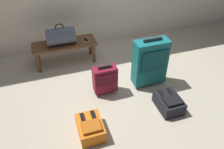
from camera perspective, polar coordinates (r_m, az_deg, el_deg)
name	(u,v)px	position (r m, az deg, el deg)	size (l,w,h in m)	color
ground_plane	(121,95)	(3.15, 2.39, -5.21)	(6.60, 6.60, 0.00)	#B2A893
bench	(65,46)	(3.68, -11.96, 7.05)	(1.00, 0.36, 0.37)	brown
duffel_bag_slate	(61,36)	(3.58, -12.91, 9.50)	(0.44, 0.26, 0.34)	#475160
cell_phone	(86,40)	(3.67, -6.65, 8.71)	(0.07, 0.14, 0.01)	silver
suitcase_upright_teal	(150,62)	(3.15, 9.64, 3.20)	(0.46, 0.23, 0.75)	#14666B
suitcase_small_burgundy	(105,79)	(3.04, -1.78, -1.14)	(0.32, 0.18, 0.46)	maroon
backpack_dark	(169,103)	(3.00, 14.23, -6.91)	(0.28, 0.38, 0.21)	black
backpack_orange	(90,128)	(2.65, -5.51, -13.29)	(0.28, 0.38, 0.21)	orange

